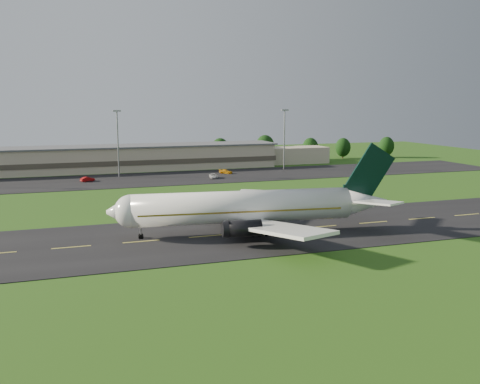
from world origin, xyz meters
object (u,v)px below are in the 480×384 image
object	(u,v)px
light_mast_east	(284,132)
service_vehicle_c	(213,176)
airliner	(247,207)
terminal	(118,159)
service_vehicle_b	(88,179)
light_mast_centre	(118,135)
service_vehicle_d	(226,172)

from	to	relation	value
light_mast_east	service_vehicle_c	world-z (taller)	light_mast_east
light_mast_east	service_vehicle_c	size ratio (longest dim) A/B	4.26
airliner	terminal	distance (m)	97.05
service_vehicle_b	service_vehicle_c	size ratio (longest dim) A/B	0.85
service_vehicle_b	light_mast_centre	bearing A→B (deg)	-79.43
service_vehicle_b	service_vehicle_c	world-z (taller)	service_vehicle_b
light_mast_centre	light_mast_east	distance (m)	55.00
light_mast_centre	light_mast_east	size ratio (longest dim) A/B	1.00
terminal	light_mast_east	bearing A→B (deg)	-16.80
airliner	service_vehicle_d	size ratio (longest dim) A/B	11.60
terminal	light_mast_centre	bearing A→B (deg)	-94.95
light_mast_centre	service_vehicle_b	bearing A→B (deg)	-143.01
service_vehicle_c	light_mast_centre	bearing A→B (deg)	165.08
light_mast_centre	light_mast_east	world-z (taller)	same
light_mast_centre	service_vehicle_c	world-z (taller)	light_mast_centre
service_vehicle_b	service_vehicle_d	bearing A→B (deg)	-111.47
light_mast_centre	terminal	bearing A→B (deg)	85.05
service_vehicle_b	terminal	bearing A→B (deg)	-51.77
terminal	service_vehicle_d	bearing A→B (deg)	-31.87
light_mast_centre	service_vehicle_c	size ratio (longest dim) A/B	4.26
terminal	service_vehicle_d	xyz separation A→B (m)	(31.84, -19.80, -3.25)
airliner	service_vehicle_d	xyz separation A→B (m)	(19.76, 76.49, -3.92)
terminal	service_vehicle_b	size ratio (longest dim) A/B	35.61
terminal	light_mast_east	world-z (taller)	light_mast_east
terminal	light_mast_east	xyz separation A→B (m)	(53.60, -16.18, 8.75)
service_vehicle_b	service_vehicle_c	bearing A→B (deg)	-124.57
terminal	service_vehicle_c	xyz separation A→B (m)	(25.13, -28.71, -3.23)
service_vehicle_d	terminal	bearing A→B (deg)	100.57
service_vehicle_b	service_vehicle_c	distance (m)	36.64
light_mast_centre	service_vehicle_b	xyz separation A→B (m)	(-9.74, -7.34, -11.97)
airliner	light_mast_centre	xyz separation A→B (m)	(-13.48, 80.11, 8.08)
light_mast_east	service_vehicle_d	bearing A→B (deg)	-170.57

